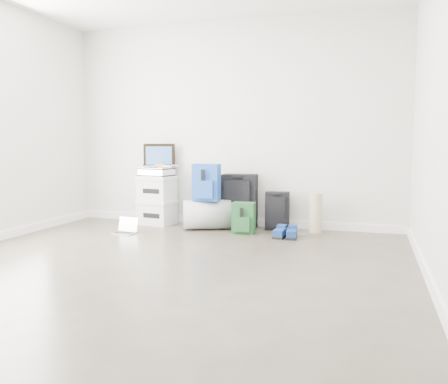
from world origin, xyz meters
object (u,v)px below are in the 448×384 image
(boxes_stack, at_px, (157,200))
(large_suitcase, at_px, (239,201))
(briefcase, at_px, (156,172))
(carry_on, at_px, (277,211))
(duffel_bag, at_px, (207,215))
(laptop, at_px, (126,229))

(boxes_stack, relative_size, large_suitcase, 0.94)
(briefcase, distance_m, carry_on, 1.72)
(briefcase, height_order, duffel_bag, briefcase)
(duffel_bag, height_order, laptop, duffel_bag)
(carry_on, bearing_deg, duffel_bag, -175.33)
(boxes_stack, distance_m, briefcase, 0.39)
(duffel_bag, xyz_separation_m, carry_on, (0.87, 0.22, 0.06))
(duffel_bag, bearing_deg, carry_on, -8.26)
(briefcase, height_order, laptop, briefcase)
(briefcase, xyz_separation_m, large_suitcase, (1.14, 0.11, -0.37))
(briefcase, height_order, large_suitcase, briefcase)
(briefcase, relative_size, duffel_bag, 0.67)
(briefcase, bearing_deg, large_suitcase, 16.33)
(duffel_bag, xyz_separation_m, large_suitcase, (0.36, 0.26, 0.16))
(large_suitcase, bearing_deg, boxes_stack, -179.69)
(large_suitcase, bearing_deg, laptop, -151.36)
(laptop, bearing_deg, duffel_bag, 38.03)
(boxes_stack, distance_m, duffel_bag, 0.81)
(large_suitcase, bearing_deg, duffel_bag, -149.10)
(duffel_bag, height_order, large_suitcase, large_suitcase)
(briefcase, height_order, carry_on, briefcase)
(briefcase, bearing_deg, carry_on, 13.33)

